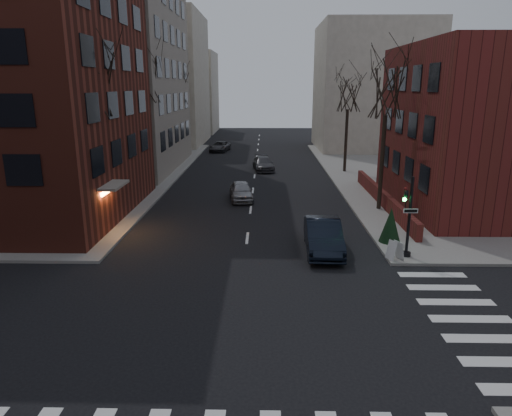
{
  "coord_description": "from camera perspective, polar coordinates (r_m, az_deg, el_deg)",
  "views": [
    {
      "loc": [
        0.97,
        -12.36,
        8.35
      ],
      "look_at": [
        0.51,
        11.11,
        2.0
      ],
      "focal_mm": 32.0,
      "sensor_mm": 36.0,
      "label": 1
    }
  ],
  "objects": [
    {
      "name": "ground",
      "position": [
        14.95,
        -2.95,
        -18.85
      ],
      "size": [
        160.0,
        160.0,
        0.0
      ],
      "primitive_type": "plane",
      "color": "black",
      "rests_on": "ground"
    },
    {
      "name": "building_left_tan",
      "position": [
        50.04,
        -21.36,
        20.66
      ],
      "size": [
        18.0,
        18.0,
        28.0
      ],
      "primitive_type": "cube",
      "color": "gray",
      "rests_on": "ground"
    },
    {
      "name": "building_right_brick",
      "position": [
        35.11,
        27.72,
        8.78
      ],
      "size": [
        12.0,
        14.0,
        11.0
      ],
      "primitive_type": "cube",
      "color": "maroon",
      "rests_on": "ground"
    },
    {
      "name": "low_wall_right",
      "position": [
        33.35,
        15.56,
        1.22
      ],
      "size": [
        0.35,
        16.0,
        1.0
      ],
      "primitive_type": "cube",
      "color": "maroon",
      "rests_on": "sidewalk_far_right"
    },
    {
      "name": "building_distant_la",
      "position": [
        69.23,
        -12.67,
        15.33
      ],
      "size": [
        14.0,
        16.0,
        18.0
      ],
      "primitive_type": "cube",
      "color": "beige",
      "rests_on": "ground"
    },
    {
      "name": "building_distant_ra",
      "position": [
        63.92,
        14.26,
        14.38
      ],
      "size": [
        14.0,
        14.0,
        16.0
      ],
      "primitive_type": "cube",
      "color": "beige",
      "rests_on": "ground"
    },
    {
      "name": "building_distant_lb",
      "position": [
        85.52,
        -8.54,
        14.08
      ],
      "size": [
        10.0,
        12.0,
        14.0
      ],
      "primitive_type": "cube",
      "color": "beige",
      "rests_on": "ground"
    },
    {
      "name": "traffic_signal",
      "position": [
        23.37,
        18.43,
        -1.67
      ],
      "size": [
        0.76,
        0.44,
        4.0
      ],
      "color": "black",
      "rests_on": "sidewalk_far_right"
    },
    {
      "name": "tree_left_a",
      "position": [
        28.11,
        -19.87,
        14.52
      ],
      "size": [
        4.18,
        4.18,
        10.26
      ],
      "color": "#2D231C",
      "rests_on": "sidewalk_far_left"
    },
    {
      "name": "tree_left_b",
      "position": [
        39.59,
        -13.67,
        15.55
      ],
      "size": [
        4.4,
        4.4,
        10.8
      ],
      "color": "#2D231C",
      "rests_on": "sidewalk_far_left"
    },
    {
      "name": "tree_left_c",
      "position": [
        53.27,
        -9.76,
        14.59
      ],
      "size": [
        3.96,
        3.96,
        9.72
      ],
      "color": "#2D231C",
      "rests_on": "sidewalk_far_left"
    },
    {
      "name": "tree_right_a",
      "position": [
        31.36,
        16.07,
        13.98
      ],
      "size": [
        3.96,
        3.96,
        9.72
      ],
      "color": "#2D231C",
      "rests_on": "sidewalk_far_right"
    },
    {
      "name": "tree_right_b",
      "position": [
        45.05,
        11.47,
        13.88
      ],
      "size": [
        3.74,
        3.74,
        9.18
      ],
      "color": "#2D231C",
      "rests_on": "sidewalk_far_right"
    },
    {
      "name": "streetlamp_near",
      "position": [
        35.8,
        -13.87,
        8.11
      ],
      "size": [
        0.36,
        0.36,
        6.28
      ],
      "color": "black",
      "rests_on": "sidewalk_far_left"
    },
    {
      "name": "streetlamp_far",
      "position": [
        55.28,
        -8.58,
        10.71
      ],
      "size": [
        0.36,
        0.36,
        6.28
      ],
      "color": "black",
      "rests_on": "sidewalk_far_left"
    },
    {
      "name": "parked_sedan",
      "position": [
        23.79,
        8.4,
        -3.46
      ],
      "size": [
        1.89,
        5.09,
        1.66
      ],
      "primitive_type": "imported",
      "rotation": [
        0.0,
        0.0,
        -0.03
      ],
      "color": "black",
      "rests_on": "ground"
    },
    {
      "name": "car_lane_silver",
      "position": [
        34.12,
        -1.88,
        2.15
      ],
      "size": [
        2.11,
        4.2,
        1.37
      ],
      "primitive_type": "imported",
      "rotation": [
        0.0,
        0.0,
        0.12
      ],
      "color": "gray",
      "rests_on": "ground"
    },
    {
      "name": "car_lane_gray",
      "position": [
        46.19,
        0.9,
        5.56
      ],
      "size": [
        2.44,
        4.79,
        1.33
      ],
      "primitive_type": "imported",
      "rotation": [
        0.0,
        0.0,
        0.13
      ],
      "color": "#3C3C41",
      "rests_on": "ground"
    },
    {
      "name": "car_lane_far",
      "position": [
        59.81,
        -4.55,
        7.68
      ],
      "size": [
        2.71,
        4.81,
        1.27
      ],
      "primitive_type": "imported",
      "rotation": [
        0.0,
        0.0,
        -0.14
      ],
      "color": "#39393E",
      "rests_on": "ground"
    },
    {
      "name": "sandwich_board",
      "position": [
        23.13,
        17.0,
        -5.07
      ],
      "size": [
        0.63,
        0.71,
        0.95
      ],
      "primitive_type": "cube",
      "rotation": [
        0.0,
        0.0,
        0.43
      ],
      "color": "silver",
      "rests_on": "sidewalk_far_right"
    },
    {
      "name": "evergreen_shrub",
      "position": [
        25.49,
        16.47,
        -2.04
      ],
      "size": [
        1.42,
        1.42,
        1.9
      ],
      "primitive_type": "cone",
      "rotation": [
        0.0,
        0.0,
        0.3
      ],
      "color": "black",
      "rests_on": "sidewalk_far_right"
    }
  ]
}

